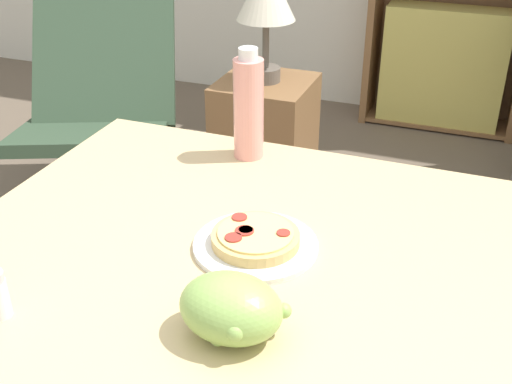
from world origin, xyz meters
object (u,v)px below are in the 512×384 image
at_px(drink_bottle, 249,107).
at_px(lounge_chair_near, 105,139).
at_px(pizza_on_plate, 256,241).
at_px(side_table, 265,152).
at_px(grape_bunch, 231,308).

relative_size(drink_bottle, lounge_chair_near, 0.27).
bearing_deg(lounge_chair_near, pizza_on_plate, -69.30).
distance_m(pizza_on_plate, side_table, 1.39).
bearing_deg(pizza_on_plate, side_table, 109.28).
xyz_separation_m(grape_bunch, side_table, (-0.48, 1.47, -0.49)).
relative_size(pizza_on_plate, drink_bottle, 0.89).
relative_size(pizza_on_plate, side_table, 0.39).
height_order(drink_bottle, lounge_chair_near, drink_bottle).
bearing_deg(lounge_chair_near, side_table, -13.87).
xyz_separation_m(pizza_on_plate, drink_bottle, (-0.15, 0.35, 0.10)).
bearing_deg(lounge_chair_near, grape_bunch, -73.23).
relative_size(grape_bunch, lounge_chair_near, 0.17).
height_order(grape_bunch, side_table, grape_bunch).
height_order(grape_bunch, lounge_chair_near, lounge_chair_near).
height_order(lounge_chair_near, side_table, lounge_chair_near).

